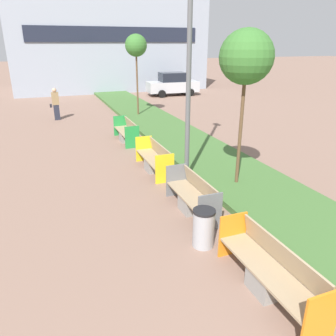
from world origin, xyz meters
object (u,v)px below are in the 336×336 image
street_lamp_post (190,14)px  pedestrian_walking (56,104)px  bench_green_frame (127,133)px  bench_yellow_frame (155,160)px  sapling_tree_far (136,46)px  parked_car_distant (173,84)px  litter_bin (204,228)px  sapling_tree_near (246,58)px  bench_grey_frame (193,198)px  bench_orange_frame (270,273)px

street_lamp_post → pedestrian_walking: 12.09m
bench_green_frame → street_lamp_post: (0.61, -5.23, 4.50)m
bench_yellow_frame → sapling_tree_far: bearing=77.7°
bench_yellow_frame → parked_car_distant: parked_car_distant is taller
litter_bin → bench_yellow_frame: bearing=84.5°
bench_green_frame → sapling_tree_near: (1.88, -6.11, 3.41)m
pedestrian_walking → bench_yellow_frame: bearing=-74.5°
bench_grey_frame → bench_green_frame: size_ratio=0.93×
pedestrian_walking → bench_orange_frame: bearing=-80.5°
bench_green_frame → sapling_tree_near: size_ratio=0.50×
sapling_tree_far → bench_grey_frame: bearing=-99.1°
pedestrian_walking → bench_green_frame: bearing=-65.0°
bench_green_frame → sapling_tree_near: 7.25m
bench_grey_frame → bench_yellow_frame: (0.00, 3.11, 0.01)m
bench_yellow_frame → bench_green_frame: bearing=90.0°
bench_yellow_frame → sapling_tree_near: 4.48m
bench_yellow_frame → litter_bin: (-0.45, -4.63, 0.06)m
bench_green_frame → parked_car_distant: bearing=60.0°
pedestrian_walking → litter_bin: bearing=-81.1°
street_lamp_post → pedestrian_walking: size_ratio=4.97×
sapling_tree_far → parked_car_distant: bearing=55.2°
litter_bin → sapling_tree_near: bearing=45.9°
bench_yellow_frame → bench_green_frame: size_ratio=1.01×
bench_green_frame → pedestrian_walking: bearing=115.0°
sapling_tree_far → parked_car_distant: (5.11, 7.35, -3.06)m
litter_bin → sapling_tree_far: size_ratio=0.19×
bench_orange_frame → bench_green_frame: bearing=90.0°
pedestrian_walking → parked_car_distant: 11.58m
sapling_tree_near → sapling_tree_far: bearing=90.0°
litter_bin → street_lamp_post: (1.06, 3.29, 4.44)m
litter_bin → parked_car_distant: parked_car_distant is taller
bench_yellow_frame → parked_car_distant: 17.46m
bench_green_frame → parked_car_distant: 13.98m
bench_yellow_frame → litter_bin: size_ratio=2.63×
bench_orange_frame → bench_green_frame: 10.21m
street_lamp_post → bench_yellow_frame: bearing=114.5°
bench_yellow_frame → sapling_tree_far: 9.54m
sapling_tree_far → parked_car_distant: sapling_tree_far is taller
bench_green_frame → bench_yellow_frame: bearing=-90.0°
parked_car_distant → sapling_tree_near: bearing=-102.0°
bench_grey_frame → parked_car_distant: (6.99, 19.09, 0.55)m
sapling_tree_far → pedestrian_walking: (-4.55, 0.97, -3.05)m
bench_orange_frame → street_lamp_post: bearing=83.0°
street_lamp_post → bench_green_frame: bearing=96.7°
sapling_tree_near → pedestrian_walking: bearing=111.1°
sapling_tree_far → bench_orange_frame: bearing=-97.2°
bench_orange_frame → bench_grey_frame: same height
bench_yellow_frame → street_lamp_post: bearing=-65.5°
bench_green_frame → sapling_tree_near: bearing=-72.9°
sapling_tree_far → bench_green_frame: bearing=-111.7°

